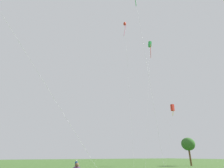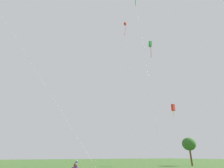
# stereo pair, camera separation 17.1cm
# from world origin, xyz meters

# --- Properties ---
(person_standing_1) EXTENTS (0.37, 0.37, 1.67)m
(person_standing_1) POSITION_xyz_m (-3.00, 18.41, 0.96)
(person_standing_1) COLOR maroon
(person_standing_1) RESTS_ON ground
(kite_flying_0) EXTENTS (5.82, 1.21, 15.27)m
(kite_flying_0) POSITION_xyz_m (24.96, 24.46, 14.32)
(kite_flying_0) COLOR silver
(kite_flying_0) RESTS_ON ground
(kite_flying_1) EXTENTS (2.06, 4.23, 35.72)m
(kite_flying_1) POSITION_xyz_m (9.01, 22.54, 34.66)
(kite_flying_1) COLOR silver
(kite_flying_1) RESTS_ON ground
(kite_flying_4) EXTENTS (8.07, 4.96, 29.29)m
(kite_flying_4) POSITION_xyz_m (14.61, 19.77, 28.27)
(kite_flying_4) COLOR silver
(kite_flying_4) RESTS_ON ground
(park_tree_1) EXTENTS (3.29, 3.29, 6.53)m
(park_tree_1) POSITION_xyz_m (27.33, 23.16, 4.92)
(park_tree_1) COLOR brown
(park_tree_1) RESTS_ON ground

